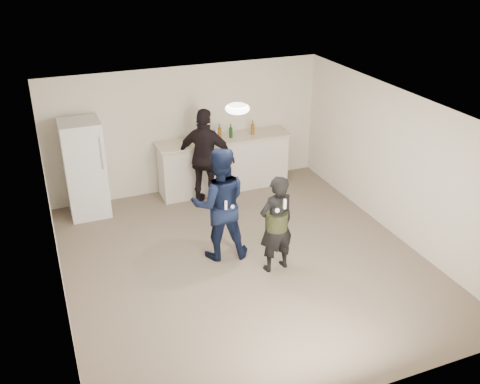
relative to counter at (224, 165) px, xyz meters
name	(u,v)px	position (x,y,z in m)	size (l,w,h in m)	color
floor	(245,262)	(-0.64, -2.67, -0.53)	(6.00, 6.00, 0.00)	#6B5B4C
ceiling	(245,111)	(-0.64, -2.67, 1.98)	(6.00, 6.00, 0.00)	silver
wall_back	(187,129)	(-0.64, 0.33, 0.72)	(6.00, 6.00, 0.00)	beige
wall_front	(355,310)	(-0.64, -5.67, 0.72)	(6.00, 6.00, 0.00)	beige
wall_left	(53,225)	(-3.39, -2.67, 0.72)	(6.00, 6.00, 0.00)	beige
wall_right	(397,165)	(2.11, -2.67, 0.72)	(6.00, 6.00, 0.00)	beige
counter	(224,165)	(0.00, 0.00, 0.00)	(2.60, 0.56, 1.05)	beige
counter_top	(224,139)	(0.00, 0.00, 0.55)	(2.68, 0.64, 0.04)	beige
fridge	(85,169)	(-2.70, -0.07, 0.38)	(0.70, 0.70, 1.80)	silver
fridge_handle	(101,153)	(-2.42, -0.44, 0.78)	(0.02, 0.02, 0.60)	silver
ceiling_dome	(237,109)	(-0.64, -2.37, 1.93)	(0.36, 0.36, 0.16)	white
shaker	(206,138)	(-0.40, -0.09, 0.65)	(0.08, 0.08, 0.17)	#AEAFB3
man	(219,204)	(-0.93, -2.33, 0.41)	(0.90, 0.70, 1.86)	#101D43
woman	(276,224)	(-0.27, -3.01, 0.26)	(0.58, 0.38, 1.58)	black
camo_shorts	(276,221)	(-0.27, -3.01, 0.32)	(0.34, 0.34, 0.28)	#313B1A
spectator	(206,158)	(-0.55, -0.51, 0.42)	(1.11, 0.46, 1.89)	black
remote_man	(226,205)	(-0.93, -2.61, 0.53)	(0.04, 0.04, 0.15)	white
nunchuk_man	(232,207)	(-0.81, -2.58, 0.45)	(0.07, 0.07, 0.07)	silver
remote_woman	(285,204)	(-0.27, -3.26, 0.72)	(0.04, 0.04, 0.15)	white
nunchuk_woman	(277,210)	(-0.37, -3.23, 0.62)	(0.07, 0.07, 0.07)	white
bottle_cluster	(231,132)	(0.16, 0.02, 0.67)	(0.83, 0.18, 0.21)	brown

